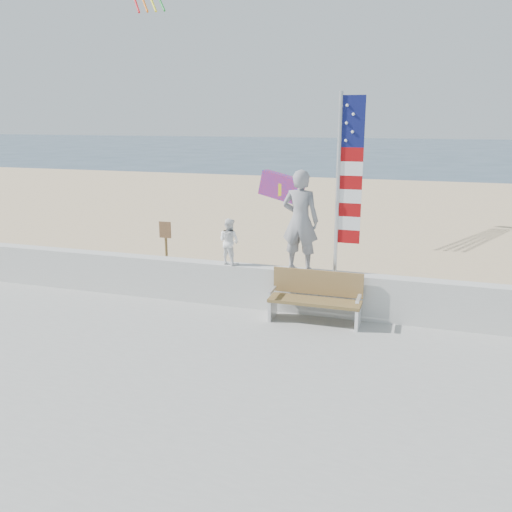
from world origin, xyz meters
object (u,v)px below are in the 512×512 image
object	(u,v)px
adult	(300,221)
bench	(316,297)
child	(229,241)
flag	(345,177)

from	to	relation	value
adult	bench	bearing A→B (deg)	137.69
adult	child	world-z (taller)	adult
flag	adult	bearing A→B (deg)	179.98
adult	flag	xyz separation A→B (m)	(0.86, -0.00, 0.89)
child	flag	distance (m)	2.77
adult	flag	size ratio (longest dim) A/B	0.58
adult	flag	distance (m)	1.24
adult	child	distance (m)	1.61
child	flag	xyz separation A→B (m)	(2.38, -0.00, 1.42)
adult	child	size ratio (longest dim) A/B	2.08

